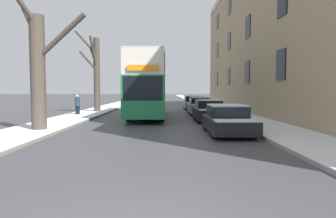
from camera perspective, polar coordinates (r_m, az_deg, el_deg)
The scene contains 11 objects.
sidewalk_left at distance 56.99m, azimuth -7.01°, elevation 1.61°, with size 2.84×130.00×0.16m.
sidewalk_right at distance 56.89m, azimuth 4.90°, elevation 1.62°, with size 2.84×130.00×0.16m.
terrace_facade_right at distance 27.71m, azimuth 24.27°, elevation 13.49°, with size 9.10×41.09×13.85m.
bare_tree_left_0 at distance 15.50m, azimuth -23.59°, elevation 7.58°, with size 3.78×2.65×7.19m.
bare_tree_left_1 at distance 27.31m, azimuth -13.58°, elevation 6.82°, with size 1.99×1.74×7.16m.
double_decker_bus at distance 22.80m, azimuth -3.77°, elevation 4.94°, with size 2.54×11.54×4.53m.
parked_car_0 at distance 14.07m, azimuth 11.26°, elevation -2.14°, with size 1.89×4.27×1.35m.
parked_car_1 at distance 19.96m, azimuth 7.74°, elevation -0.38°, with size 1.82×4.21×1.40m.
parked_car_2 at distance 25.29m, azimuth 5.99°, elevation 0.53°, with size 1.75×4.24×1.48m.
parked_car_3 at distance 31.64m, azimuth 4.67°, elevation 1.13°, with size 1.80×4.57×1.45m.
pedestrian_left_sidewalk at distance 24.22m, azimuth -16.87°, elevation 0.85°, with size 0.37×0.37×1.68m.
Camera 1 is at (0.51, -3.60, 2.01)m, focal length 32.00 mm.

